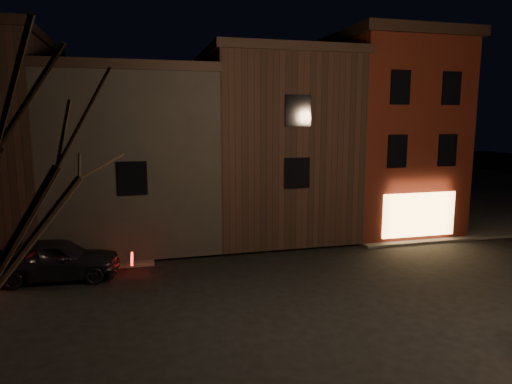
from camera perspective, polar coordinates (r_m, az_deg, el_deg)
ground at (r=16.32m, az=6.52°, el=-13.10°), size 120.00×120.00×0.00m
sidewalk_far_right at (r=43.01m, az=21.93°, el=0.32°), size 30.00×30.00×0.12m
corner_building at (r=27.17m, az=15.35°, el=7.22°), size 6.50×8.50×10.50m
row_building_a at (r=25.58m, az=1.32°, el=6.17°), size 7.30×10.30×9.40m
row_building_b at (r=24.62m, az=-15.18°, el=4.57°), size 7.80×10.30×8.40m
parked_car_a at (r=19.37m, az=-23.78°, el=-7.68°), size 4.90×2.27×1.62m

